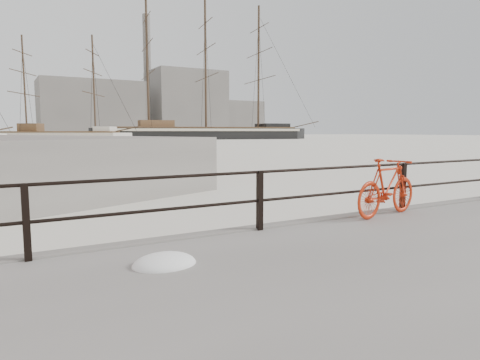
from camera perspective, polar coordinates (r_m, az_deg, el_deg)
name	(u,v)px	position (r m, az deg, el deg)	size (l,w,h in m)	color
ground	(395,226)	(9.70, 20.01, -5.78)	(400.00, 400.00, 0.00)	white
guardrail	(403,187)	(9.47, 20.90, -0.89)	(28.00, 0.10, 1.00)	black
bicycle	(387,187)	(8.79, 19.03, -0.91)	(1.89, 0.28, 1.14)	#BA270C
barque_black	(206,139)	(106.29, -4.53, 5.44)	(61.36, 20.08, 34.63)	black
schooner_mid	(62,141)	(91.02, -22.67, 4.78)	(29.53, 12.49, 21.19)	beige
industrial_west	(92,109)	(148.81, -19.14, 8.88)	(32.00, 18.00, 18.00)	gray
industrial_mid	(186,104)	(163.75, -7.20, 9.99)	(26.00, 20.00, 24.00)	gray
industrial_east	(234,119)	(177.95, -0.86, 8.15)	(20.00, 16.00, 14.00)	gray
smokestack	(148,76)	(164.92, -12.22, 13.36)	(2.80, 2.80, 44.00)	gray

